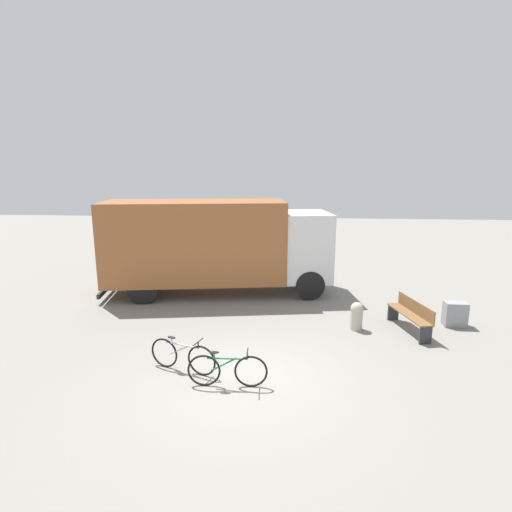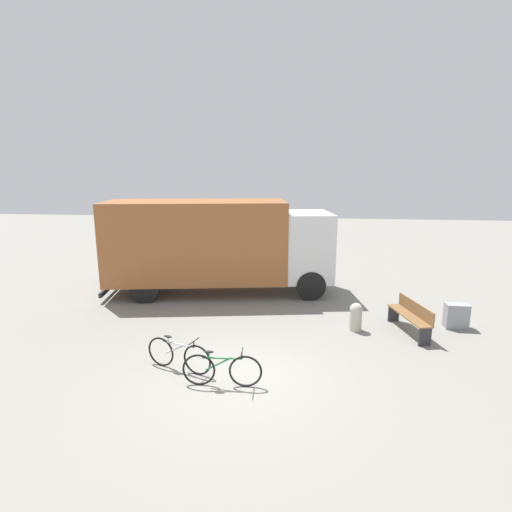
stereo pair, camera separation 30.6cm
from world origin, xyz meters
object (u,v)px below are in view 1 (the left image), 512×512
park_bench (411,314)px  bicycle_middle (227,370)px  delivery_truck (215,243)px  utility_box (455,314)px  bollard_near_bench (357,315)px  bicycle_near (182,356)px

park_bench → bicycle_middle: size_ratio=1.11×
delivery_truck → utility_box: (7.62, -2.58, -1.54)m
bicycle_middle → bollard_near_bench: 4.68m
bicycle_middle → bicycle_near: bearing=150.6°
bicycle_near → bollard_near_bench: (4.34, 2.84, 0.06)m
delivery_truck → bicycle_near: (0.34, -5.95, -1.52)m
bicycle_near → bollard_near_bench: bollard_near_bench is taller
bicycle_near → utility_box: 8.02m
bollard_near_bench → utility_box: bearing=10.3°
bicycle_middle → utility_box: (6.16, 3.93, -0.02)m
bicycle_near → utility_box: bearing=42.7°
bollard_near_bench → park_bench: bearing=0.6°
park_bench → bollard_near_bench: 1.53m
utility_box → delivery_truck: bearing=161.3°
park_bench → bicycle_middle: (-4.74, -3.42, -0.14)m
delivery_truck → bicycle_middle: delivery_truck is taller
bicycle_middle → utility_box: size_ratio=2.37×
delivery_truck → bollard_near_bench: delivery_truck is taller
park_bench → utility_box: bearing=-83.9°
bicycle_middle → park_bench: bearing=33.2°
bollard_near_bench → bicycle_middle: bearing=-133.4°
utility_box → bicycle_middle: bearing=-147.4°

